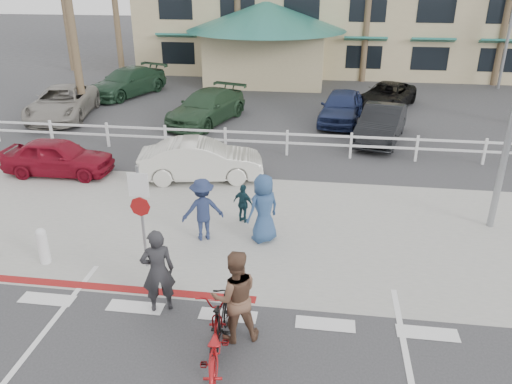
# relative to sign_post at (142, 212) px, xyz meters

# --- Properties ---
(ground) EXTENTS (140.00, 140.00, 0.00)m
(ground) POSITION_rel_sign_post_xyz_m (2.30, -2.20, -1.45)
(ground) COLOR #333335
(sidewalk_plaza) EXTENTS (22.00, 7.00, 0.01)m
(sidewalk_plaza) POSITION_rel_sign_post_xyz_m (2.30, 2.30, -1.44)
(sidewalk_plaza) COLOR gray
(sidewalk_plaza) RESTS_ON ground
(cross_street) EXTENTS (40.00, 5.00, 0.01)m
(cross_street) POSITION_rel_sign_post_xyz_m (2.30, 6.30, -1.45)
(cross_street) COLOR #333335
(cross_street) RESTS_ON ground
(parking_lot) EXTENTS (50.00, 16.00, 0.01)m
(parking_lot) POSITION_rel_sign_post_xyz_m (2.30, 15.80, -1.45)
(parking_lot) COLOR #333335
(parking_lot) RESTS_ON ground
(curb_red) EXTENTS (7.00, 0.25, 0.02)m
(curb_red) POSITION_rel_sign_post_xyz_m (-0.70, -1.00, -1.44)
(curb_red) COLOR maroon
(curb_red) RESTS_ON ground
(rail_fence) EXTENTS (29.40, 0.16, 1.00)m
(rail_fence) POSITION_rel_sign_post_xyz_m (2.80, 8.30, -0.95)
(rail_fence) COLOR silver
(rail_fence) RESTS_ON ground
(sign_post) EXTENTS (0.50, 0.10, 2.90)m
(sign_post) POSITION_rel_sign_post_xyz_m (0.00, 0.00, 0.00)
(sign_post) COLOR gray
(sign_post) RESTS_ON ground
(bollard_0) EXTENTS (0.26, 0.26, 0.95)m
(bollard_0) POSITION_rel_sign_post_xyz_m (-2.50, -0.20, -0.97)
(bollard_0) COLOR silver
(bollard_0) RESTS_ON ground
(bike_red) EXTENTS (1.04, 2.16, 1.09)m
(bike_red) POSITION_rel_sign_post_xyz_m (2.33, -3.01, -0.90)
(bike_red) COLOR maroon
(bike_red) RESTS_ON ground
(rider_red) EXTENTS (0.81, 0.69, 1.88)m
(rider_red) POSITION_rel_sign_post_xyz_m (0.85, -1.56, -0.51)
(rider_red) COLOR #252528
(rider_red) RESTS_ON ground
(bike_black) EXTENTS (0.54, 1.67, 0.99)m
(bike_black) POSITION_rel_sign_post_xyz_m (2.33, -2.39, -0.95)
(bike_black) COLOR black
(bike_black) RESTS_ON ground
(rider_black) EXTENTS (1.11, 0.98, 1.90)m
(rider_black) POSITION_rel_sign_post_xyz_m (2.57, -2.20, -0.50)
(rider_black) COLOR brown
(rider_black) RESTS_ON ground
(pedestrian_a) EXTENTS (1.26, 1.00, 1.71)m
(pedestrian_a) POSITION_rel_sign_post_xyz_m (1.05, 1.52, -0.60)
(pedestrian_a) COLOR #202B4E
(pedestrian_a) RESTS_ON ground
(pedestrian_child) EXTENTS (0.72, 0.55, 1.14)m
(pedestrian_child) POSITION_rel_sign_post_xyz_m (1.94, 2.60, -0.88)
(pedestrian_child) COLOR #15343C
(pedestrian_child) RESTS_ON ground
(pedestrian_b) EXTENTS (1.07, 1.05, 1.86)m
(pedestrian_b) POSITION_rel_sign_post_xyz_m (2.63, 1.64, -0.52)
(pedestrian_b) COLOR navy
(pedestrian_b) RESTS_ON ground
(car_white_sedan) EXTENTS (4.33, 2.18, 1.36)m
(car_white_sedan) POSITION_rel_sign_post_xyz_m (0.02, 5.53, -0.77)
(car_white_sedan) COLOR beige
(car_white_sedan) RESTS_ON ground
(car_red_compact) EXTENTS (3.77, 1.56, 1.28)m
(car_red_compact) POSITION_rel_sign_post_xyz_m (-4.99, 5.29, -0.81)
(car_red_compact) COLOR maroon
(car_red_compact) RESTS_ON ground
(lot_car_0) EXTENTS (3.48, 5.73, 1.49)m
(lot_car_0) POSITION_rel_sign_post_xyz_m (-8.34, 12.04, -0.71)
(lot_car_0) COLOR gray
(lot_car_0) RESTS_ON ground
(lot_car_1) EXTENTS (3.44, 5.39, 1.45)m
(lot_car_1) POSITION_rel_sign_post_xyz_m (-1.38, 12.29, -0.72)
(lot_car_1) COLOR #233E27
(lot_car_1) RESTS_ON ground
(lot_car_2) EXTENTS (2.35, 4.56, 1.48)m
(lot_car_2) POSITION_rel_sign_post_xyz_m (4.81, 13.17, -0.71)
(lot_car_2) COLOR navy
(lot_car_2) RESTS_ON ground
(lot_car_3) EXTENTS (2.58, 4.65, 1.45)m
(lot_car_3) POSITION_rel_sign_post_xyz_m (6.40, 10.63, -0.72)
(lot_car_3) COLOR black
(lot_car_3) RESTS_ON ground
(lot_car_4) EXTENTS (3.85, 5.61, 1.51)m
(lot_car_4) POSITION_rel_sign_post_xyz_m (-7.03, 16.97, -0.70)
(lot_car_4) COLOR #1E3C28
(lot_car_4) RESTS_ON ground
(lot_car_5) EXTENTS (3.70, 4.98, 1.26)m
(lot_car_5) POSITION_rel_sign_post_xyz_m (7.14, 16.17, -0.82)
(lot_car_5) COLOR black
(lot_car_5) RESTS_ON ground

